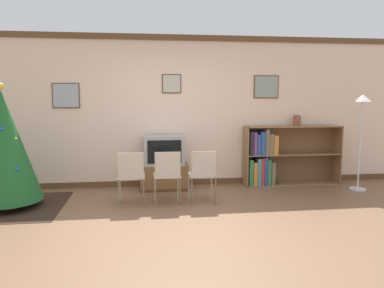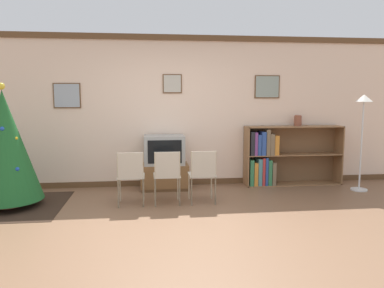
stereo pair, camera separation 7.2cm
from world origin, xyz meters
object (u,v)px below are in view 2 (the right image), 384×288
(christmas_tree, at_px, (5,146))
(vase, at_px, (298,120))
(television, at_px, (164,150))
(bookshelf, at_px, (275,156))
(folding_chair_left, at_px, (131,175))
(folding_chair_right, at_px, (203,173))
(tv_console, at_px, (164,176))
(standing_lamp, at_px, (363,117))
(folding_chair_center, at_px, (167,174))

(christmas_tree, xyz_separation_m, vase, (4.81, 0.94, 0.28))
(television, relative_size, bookshelf, 0.39)
(folding_chair_left, distance_m, vase, 3.28)
(folding_chair_left, height_order, vase, vase)
(television, xyz_separation_m, folding_chair_left, (-0.54, -0.98, -0.22))
(folding_chair_right, bearing_deg, vase, 29.92)
(christmas_tree, height_order, tv_console, christmas_tree)
(folding_chair_left, bearing_deg, standing_lamp, 7.02)
(vase, bearing_deg, tv_console, -176.96)
(tv_console, bearing_deg, christmas_tree, -160.98)
(tv_console, xyz_separation_m, vase, (2.47, 0.13, 0.96))
(folding_chair_right, distance_m, vase, 2.34)
(vase, height_order, standing_lamp, standing_lamp)
(christmas_tree, bearing_deg, folding_chair_center, -4.22)
(bookshelf, distance_m, standing_lamp, 1.63)
(folding_chair_right, distance_m, bookshelf, 1.83)
(folding_chair_center, bearing_deg, television, 90.00)
(tv_console, distance_m, folding_chair_right, 1.14)
(christmas_tree, xyz_separation_m, television, (2.34, 0.80, -0.21))
(folding_chair_right, height_order, bookshelf, bookshelf)
(tv_console, distance_m, standing_lamp, 3.55)
(christmas_tree, relative_size, tv_console, 2.18)
(tv_console, bearing_deg, folding_chair_right, -61.25)
(folding_chair_left, bearing_deg, bookshelf, 22.41)
(television, bearing_deg, tv_console, 90.00)
(vase, bearing_deg, christmas_tree, -168.96)
(christmas_tree, xyz_separation_m, tv_console, (2.34, 0.81, -0.68))
(vase, distance_m, standing_lamp, 1.09)
(tv_console, xyz_separation_m, television, (-0.00, -0.00, 0.47))
(folding_chair_left, relative_size, bookshelf, 0.46)
(television, height_order, standing_lamp, standing_lamp)
(folding_chair_right, xyz_separation_m, bookshelf, (1.49, 1.06, 0.06))
(bookshelf, xyz_separation_m, standing_lamp, (1.33, -0.58, 0.74))
(television, xyz_separation_m, folding_chair_center, (0.00, -0.98, -0.22))
(folding_chair_center, relative_size, bookshelf, 0.46)
(bookshelf, bearing_deg, standing_lamp, -23.42)
(vase, bearing_deg, folding_chair_left, -159.71)
(bookshelf, bearing_deg, television, -177.76)
(tv_console, distance_m, bookshelf, 2.05)
(vase, bearing_deg, bookshelf, -173.00)
(vase, bearing_deg, folding_chair_right, -150.08)
(christmas_tree, distance_m, television, 2.48)
(christmas_tree, relative_size, folding_chair_left, 2.21)
(folding_chair_center, xyz_separation_m, folding_chair_right, (0.54, 0.00, 0.00))
(vase, bearing_deg, standing_lamp, -35.39)
(tv_console, height_order, standing_lamp, standing_lamp)
(folding_chair_right, bearing_deg, christmas_tree, 176.57)
(television, distance_m, folding_chair_right, 1.14)
(folding_chair_right, distance_m, standing_lamp, 2.97)
(folding_chair_center, relative_size, folding_chair_right, 1.00)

